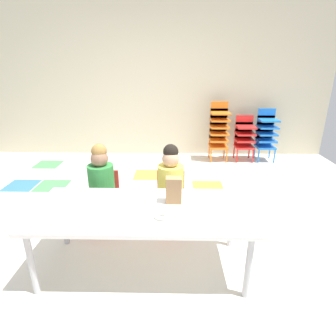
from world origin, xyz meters
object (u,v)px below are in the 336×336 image
at_px(paper_plate_near_edge, 161,218).
at_px(kid_chair_blue_stack, 266,132).
at_px(paper_bag_brown, 174,190).
at_px(kid_chair_red_stack, 244,135).
at_px(seated_child_near_camera, 102,179).
at_px(paper_plate_center_table, 135,201).
at_px(seated_child_middle_seat, 171,180).
at_px(kid_chair_orange_stack, 219,129).
at_px(donut_powdered_on_plate, 161,216).
at_px(craft_table, 143,213).

bearing_deg(paper_plate_near_edge, kid_chair_blue_stack, 60.32).
bearing_deg(paper_bag_brown, kid_chair_red_stack, 65.51).
relative_size(seated_child_near_camera, paper_plate_near_edge, 5.10).
height_order(seated_child_near_camera, kid_chair_blue_stack, seated_child_near_camera).
bearing_deg(paper_bag_brown, paper_plate_center_table, 179.48).
xyz_separation_m(seated_child_middle_seat, paper_bag_brown, (0.03, -0.49, 0.12)).
xyz_separation_m(kid_chair_orange_stack, kid_chair_red_stack, (0.46, -0.00, -0.12)).
bearing_deg(kid_chair_blue_stack, paper_bag_brown, -120.61).
bearing_deg(donut_powdered_on_plate, seated_child_middle_seat, 85.49).
relative_size(seated_child_near_camera, donut_powdered_on_plate, 8.45).
bearing_deg(kid_chair_blue_stack, craft_table, -123.23).
bearing_deg(paper_plate_near_edge, seated_child_near_camera, 130.10).
height_order(seated_child_middle_seat, paper_bag_brown, seated_child_middle_seat).
bearing_deg(kid_chair_orange_stack, paper_plate_near_edge, -106.35).
xyz_separation_m(seated_child_near_camera, kid_chair_red_stack, (1.99, 2.29, -0.10)).
xyz_separation_m(craft_table, paper_bag_brown, (0.25, 0.11, 0.16)).
bearing_deg(seated_child_middle_seat, paper_plate_center_table, -120.54).
height_order(kid_chair_blue_stack, paper_bag_brown, kid_chair_blue_stack).
relative_size(seated_child_near_camera, paper_bag_brown, 4.17).
height_order(craft_table, paper_plate_near_edge, paper_plate_near_edge).
relative_size(paper_bag_brown, paper_plate_near_edge, 1.22).
relative_size(craft_table, paper_plate_center_table, 9.68).
bearing_deg(seated_child_middle_seat, craft_table, -109.88).
height_order(kid_chair_red_stack, paper_plate_near_edge, kid_chair_red_stack).
bearing_deg(paper_plate_near_edge, kid_chair_red_stack, 65.99).
relative_size(kid_chair_red_stack, paper_bag_brown, 3.64).
bearing_deg(kid_chair_red_stack, seated_child_middle_seat, -119.53).
relative_size(kid_chair_red_stack, donut_powdered_on_plate, 7.37).
bearing_deg(donut_powdered_on_plate, paper_plate_near_edge, 0.00).
bearing_deg(seated_child_near_camera, paper_bag_brown, -34.08).
distance_m(craft_table, kid_chair_blue_stack, 3.46).
distance_m(seated_child_middle_seat, donut_powdered_on_plate, 0.76).
height_order(seated_child_near_camera, paper_plate_near_edge, seated_child_near_camera).
height_order(seated_child_near_camera, kid_chair_red_stack, seated_child_near_camera).
distance_m(seated_child_middle_seat, kid_chair_red_stack, 2.64).
xyz_separation_m(seated_child_near_camera, kid_chair_blue_stack, (2.37, 2.29, -0.04)).
bearing_deg(kid_chair_blue_stack, paper_plate_near_edge, -119.68).
bearing_deg(seated_child_middle_seat, donut_powdered_on_plate, -94.51).
bearing_deg(paper_plate_near_edge, seated_child_middle_seat, 85.49).
xyz_separation_m(paper_bag_brown, donut_powdered_on_plate, (-0.09, -0.26, -0.09)).
bearing_deg(donut_powdered_on_plate, kid_chair_red_stack, 65.99).
distance_m(seated_child_middle_seat, kid_chair_blue_stack, 2.84).
distance_m(craft_table, seated_child_near_camera, 0.77).
bearing_deg(kid_chair_orange_stack, donut_powdered_on_plate, -106.35).
relative_size(kid_chair_orange_stack, kid_chair_blue_stack, 1.13).
bearing_deg(kid_chair_orange_stack, paper_bag_brown, -106.11).
bearing_deg(craft_table, paper_plate_center_table, 122.04).
distance_m(kid_chair_blue_stack, paper_plate_near_edge, 3.51).
bearing_deg(donut_powdered_on_plate, paper_plate_center_table, 130.54).
xyz_separation_m(craft_table, paper_plate_center_table, (-0.07, 0.11, 0.05)).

